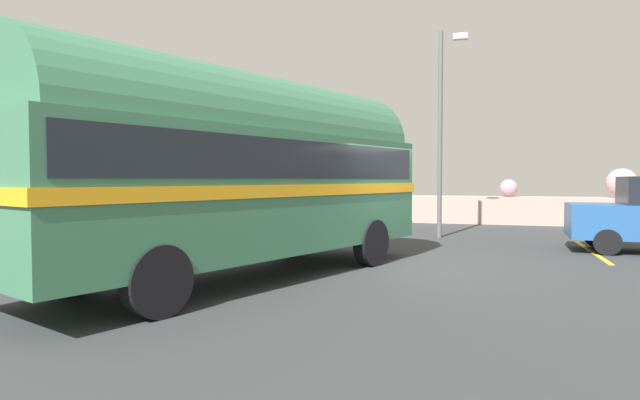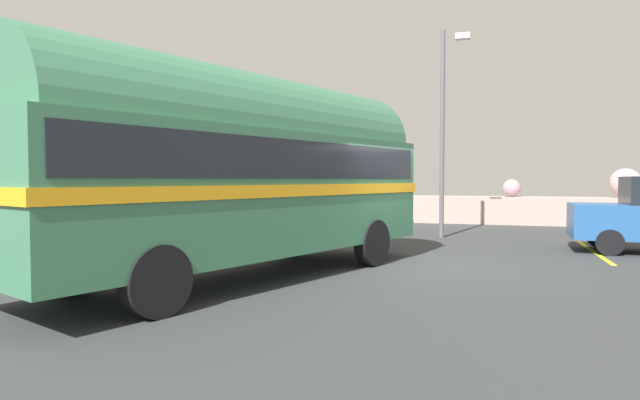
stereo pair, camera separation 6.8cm
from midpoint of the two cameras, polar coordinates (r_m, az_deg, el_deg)
The scene contains 4 objects.
ground at distance 11.25m, azimuth 8.82°, elevation -7.01°, with size 32.00×26.00×0.02m.
breakwater at distance 22.85m, azimuth 13.61°, elevation -0.63°, with size 31.36×2.16×2.46m.
vintage_coach at distance 9.65m, azimuth -8.07°, elevation 3.62°, with size 5.25×8.88×3.70m.
lamp_post at distance 16.83m, azimuth 13.38°, elevation 8.16°, with size 0.85×0.63×6.32m.
Camera 2 is at (1.69, -10.97, 1.82)m, focal length 29.80 mm.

